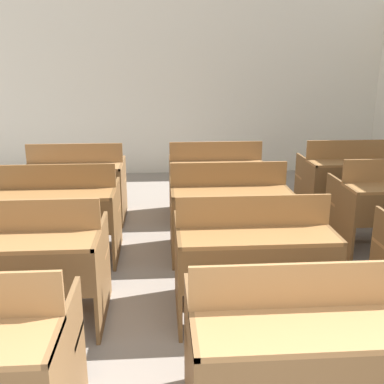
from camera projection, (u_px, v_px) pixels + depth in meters
name	position (u px, v px, depth m)	size (l,w,h in m)	color
wall_back	(185.00, 88.00, 7.63)	(6.83, 0.06, 2.92)	white
bench_front_center	(301.00, 349.00, 2.27)	(1.14, 0.77, 0.95)	brown
bench_second_left	(23.00, 262.00, 3.26)	(1.14, 0.77, 0.95)	brown
bench_second_center	(252.00, 256.00, 3.36)	(1.14, 0.77, 0.95)	brown
bench_third_left	(58.00, 212.00, 4.36)	(1.14, 0.77, 0.95)	brown
bench_third_center	(228.00, 208.00, 4.45)	(1.14, 0.77, 0.95)	brown
bench_back_left	(76.00, 182.00, 5.45)	(1.14, 0.77, 0.95)	brown
bench_back_center	(216.00, 179.00, 5.58)	(1.14, 0.77, 0.95)	brown
bench_back_right	(349.00, 177.00, 5.69)	(1.14, 0.77, 0.95)	brown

